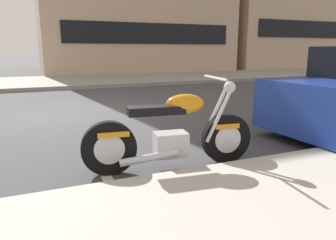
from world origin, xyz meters
The scene contains 4 objects.
ground_plane centered at (0.00, 0.00, 0.00)m, with size 260.00×260.00×0.00m, color #3D3D3F.
sidewalk_far_curb centered at (12.00, 6.91, 0.07)m, with size 120.00×5.00×0.14m, color gray.
parking_stall_stripe centered at (0.00, -3.81, 0.00)m, with size 0.12×2.20×0.01m, color silver.
parked_motorcycle centered at (0.82, -4.11, 0.43)m, with size 2.13×0.62×1.12m.
Camera 1 is at (-0.66, -7.49, 1.44)m, focal length 33.63 mm.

